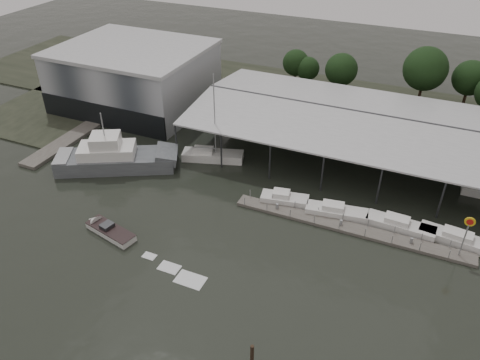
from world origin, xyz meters
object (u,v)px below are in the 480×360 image
at_px(white_sailboat, 212,155).
at_px(speedboat_underway, 107,229).
at_px(shell_fuel_sign, 467,230).
at_px(grey_trawler, 116,158).

relative_size(white_sailboat, speedboat_underway, 0.74).
relative_size(shell_fuel_sign, white_sailboat, 0.42).
bearing_deg(white_sailboat, speedboat_underway, -117.98).
bearing_deg(grey_trawler, shell_fuel_sign, -28.37).
distance_m(grey_trawler, white_sailboat, 13.54).
xyz_separation_m(shell_fuel_sign, white_sailboat, (-33.96, 7.86, -3.27)).
distance_m(white_sailboat, speedboat_underway, 20.08).
height_order(grey_trawler, speedboat_underway, grey_trawler).
bearing_deg(shell_fuel_sign, grey_trawler, 179.43).
xyz_separation_m(shell_fuel_sign, speedboat_underway, (-37.70, -11.87, -3.53)).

